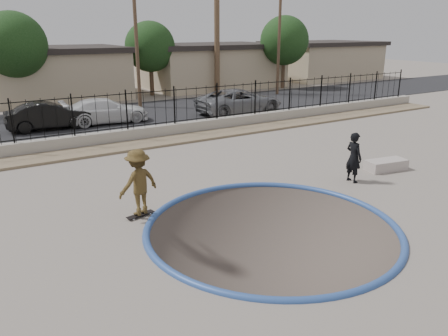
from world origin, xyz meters
name	(u,v)px	position (x,y,z in m)	size (l,w,h in m)	color
ground	(119,155)	(0.00, 12.00, -1.10)	(120.00, 120.00, 2.20)	gray
bowl_pit	(272,228)	(0.00, -1.00, 0.00)	(6.84, 6.84, 1.80)	#463D35
coping_ring	(272,228)	(0.00, -1.00, 0.00)	(7.04, 7.04, 0.20)	#2E5097
rock_strip	(137,145)	(0.00, 9.20, 0.06)	(42.00, 1.60, 0.11)	#877258
retaining_wall	(128,135)	(0.00, 10.30, 0.30)	(42.00, 0.45, 0.60)	#A19A8D
fence	(127,111)	(0.00, 10.30, 1.50)	(40.00, 0.04, 1.80)	black
street	(90,118)	(0.00, 17.00, 0.02)	(90.00, 8.00, 0.04)	black
house_center	(54,73)	(0.00, 26.50, 1.97)	(10.60, 8.60, 3.90)	tan
house_east	(211,65)	(14.00, 26.50, 1.97)	(12.60, 8.60, 3.90)	tan
house_east_far	(321,60)	(28.00, 26.50, 1.97)	(11.60, 8.60, 3.90)	tan
palm_right	(217,0)	(12.00, 22.00, 7.33)	(2.30, 2.30, 10.30)	brown
utility_pole_mid	(136,33)	(4.00, 19.00, 4.96)	(1.70, 0.24, 9.50)	#473323
utility_pole_right	(279,35)	(16.00, 19.00, 4.70)	(1.70, 0.24, 9.00)	#473323
street_tree_left	(13,45)	(-3.00, 23.00, 4.19)	(4.32, 4.32, 6.36)	#473323
street_tree_mid	(150,47)	(7.00, 24.00, 3.84)	(3.96, 3.96, 5.83)	#473323
street_tree_right	(284,41)	(19.00, 22.00, 4.19)	(4.32, 4.32, 6.36)	#473323
skater	(139,185)	(-2.80, 1.60, 0.96)	(1.24, 0.72, 1.93)	brown
skateboard	(140,215)	(-2.80, 1.60, 0.06)	(0.88, 0.39, 0.07)	black
videographer	(354,157)	(4.77, 0.52, 0.90)	(0.66, 0.43, 1.80)	black
concrete_ledge	(386,165)	(6.91, 0.77, 0.20)	(1.60, 0.70, 0.40)	#B0A39C
car_b	(49,116)	(-2.69, 15.00, 0.76)	(1.53, 4.38, 1.44)	black
car_c	(105,111)	(0.37, 15.00, 0.74)	(1.97, 4.84, 1.41)	white
car_d	(240,101)	(8.52, 13.40, 0.82)	(2.60, 5.65, 1.57)	gray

